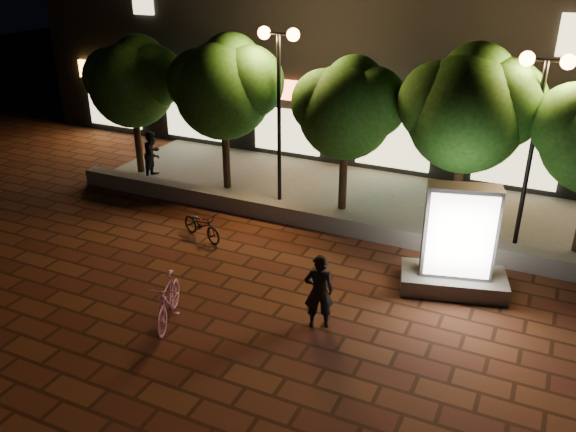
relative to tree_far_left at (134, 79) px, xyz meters
The scene contains 15 objects.
ground 9.43m from the tree_far_left, 38.18° to the right, with size 80.00×80.00×0.00m, color brown.
retaining_wall 7.72m from the tree_far_left, 11.89° to the right, with size 16.00×0.45×0.50m, color gray.
sidewalk 7.74m from the tree_far_left, ahead, with size 16.00×5.00×0.08m, color gray.
building_block 10.38m from the tree_far_left, 47.32° to the left, with size 28.00×8.12×11.30m.
tree_far_left is the anchor object (origin of this frame).
tree_left 3.51m from the tree_far_left, ahead, with size 3.60×3.00×4.89m.
tree_mid 7.50m from the tree_far_left, ahead, with size 3.24×2.70×4.50m.
tree_right 10.81m from the tree_far_left, ahead, with size 3.72×3.10×5.07m.
street_lamp_left 5.50m from the tree_far_left, ahead, with size 1.26×0.36×5.18m.
street_lamp_right 12.47m from the tree_far_left, ahead, with size 1.26×0.36×4.98m.
ad_kiosk 12.01m from the tree_far_left, 15.68° to the right, with size 2.61×1.76×2.59m.
scooter_pink 9.77m from the tree_far_left, 49.11° to the right, with size 0.50×1.76×1.06m, color pink.
rider 11.09m from the tree_far_left, 33.00° to the right, with size 0.62×0.41×1.69m, color black.
scooter_parked 6.47m from the tree_far_left, 36.66° to the right, with size 0.53×1.52×0.80m, color black.
pedestrian 2.52m from the tree_far_left, 18.65° to the right, with size 0.76×0.59×1.57m, color black.
Camera 1 is at (5.97, -10.16, 7.38)m, focal length 37.00 mm.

